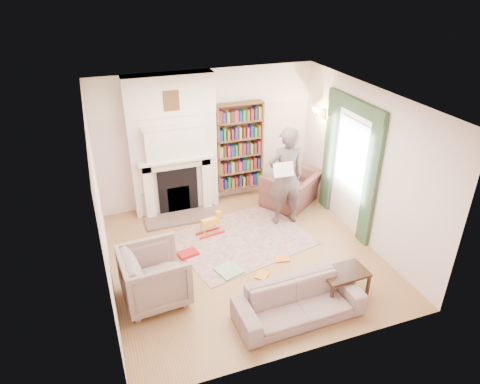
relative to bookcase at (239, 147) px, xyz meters
name	(u,v)px	position (x,y,z in m)	size (l,w,h in m)	color
floor	(245,256)	(-0.65, -2.12, -1.18)	(4.50, 4.50, 0.00)	brown
ceiling	(246,100)	(-0.65, -2.12, 1.62)	(4.50, 4.50, 0.00)	white
wall_back	(207,138)	(-0.65, 0.13, 0.22)	(4.50, 4.50, 0.00)	silver
wall_front	(312,267)	(-0.65, -4.37, 0.22)	(4.50, 4.50, 0.00)	silver
wall_left	(100,209)	(-2.90, -2.12, 0.22)	(4.50, 4.50, 0.00)	silver
wall_right	(365,166)	(1.60, -2.12, 0.22)	(4.50, 4.50, 0.00)	silver
fireplace	(173,147)	(-1.40, -0.07, 0.21)	(1.70, 0.58, 2.80)	silver
bookcase	(239,147)	(0.00, 0.00, 0.00)	(1.00, 0.24, 1.85)	brown
window	(352,155)	(1.58, -1.72, 0.27)	(0.02, 0.90, 1.30)	silver
curtain_left	(371,183)	(1.55, -2.42, 0.02)	(0.07, 0.32, 2.40)	#2B442C
curtain_right	(329,154)	(1.55, -1.02, 0.02)	(0.07, 0.32, 2.40)	#2B442C
pelmet	(356,106)	(1.54, -1.72, 1.20)	(0.09, 1.70, 0.24)	#2B442C
wall_sconce	(315,115)	(1.38, -0.62, 0.72)	(0.20, 0.24, 0.24)	gold
rug	(242,239)	(-0.52, -1.63, -1.17)	(2.34, 1.80, 0.01)	#B9AC8C
armchair_reading	(292,189)	(0.93, -0.69, -0.81)	(1.11, 0.97, 0.72)	#442524
armchair_left	(155,276)	(-2.29, -2.69, -0.74)	(0.92, 0.95, 0.87)	#B0A291
sofa	(299,302)	(-0.43, -3.75, -0.91)	(1.85, 0.72, 0.54)	gray
man_reading	(286,177)	(0.48, -1.29, -0.19)	(0.72, 0.47, 1.97)	#524441
newspaper	(284,170)	(0.33, -1.49, 0.07)	(0.38, 0.02, 0.27)	white
coffee_table	(343,283)	(0.42, -3.56, -0.95)	(0.70, 0.45, 0.45)	#382513
paraffin_heater	(149,205)	(-2.01, -0.22, -0.90)	(0.24, 0.24, 0.55)	#B7B9BF
rocking_horse	(210,224)	(-1.03, -1.26, -0.95)	(0.52, 0.21, 0.46)	gold
board_game	(229,271)	(-1.05, -2.45, -1.15)	(0.38, 0.38, 0.03)	#E5EB53
game_box_lid	(188,253)	(-1.59, -1.76, -1.14)	(0.33, 0.22, 0.06)	#AF1416
comic_annuals	(273,266)	(-0.32, -2.59, -1.16)	(0.78, 0.55, 0.02)	red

